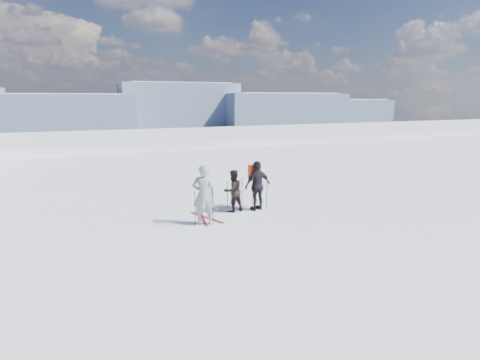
{
  "coord_description": "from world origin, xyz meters",
  "views": [
    {
      "loc": [
        -6.74,
        -8.41,
        4.11
      ],
      "look_at": [
        -2.18,
        3.0,
        1.42
      ],
      "focal_mm": 28.0,
      "sensor_mm": 36.0,
      "label": 1
    }
  ],
  "objects_px": {
    "skier_pack": "(258,186)",
    "skis_loose": "(205,218)",
    "skier_grey": "(204,195)",
    "skier_dark": "(233,191)"
  },
  "relations": [
    {
      "from": "skier_grey",
      "to": "skis_loose",
      "type": "bearing_deg",
      "value": -92.95
    },
    {
      "from": "skis_loose",
      "to": "skier_pack",
      "type": "bearing_deg",
      "value": 6.67
    },
    {
      "from": "skis_loose",
      "to": "skier_grey",
      "type": "bearing_deg",
      "value": -107.74
    },
    {
      "from": "skier_grey",
      "to": "skier_pack",
      "type": "xyz_separation_m",
      "value": [
        2.32,
        0.83,
        -0.08
      ]
    },
    {
      "from": "skis_loose",
      "to": "skier_dark",
      "type": "bearing_deg",
      "value": 17.89
    },
    {
      "from": "skier_pack",
      "to": "skis_loose",
      "type": "relative_size",
      "value": 1.1
    },
    {
      "from": "skier_grey",
      "to": "skier_dark",
      "type": "distance_m",
      "value": 1.71
    },
    {
      "from": "skier_dark",
      "to": "skis_loose",
      "type": "bearing_deg",
      "value": 5.81
    },
    {
      "from": "skier_dark",
      "to": "skis_loose",
      "type": "distance_m",
      "value": 1.48
    },
    {
      "from": "skier_grey",
      "to": "skis_loose",
      "type": "relative_size",
      "value": 1.19
    }
  ]
}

